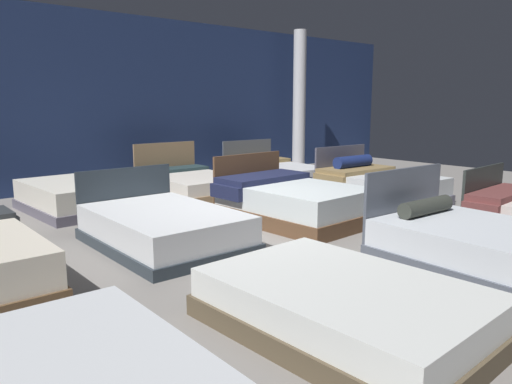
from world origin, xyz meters
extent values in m
cube|color=gray|center=(0.00, 0.00, -0.01)|extent=(18.00, 18.00, 0.02)
cube|color=navy|center=(0.00, 4.66, 1.75)|extent=(18.00, 0.06, 3.50)
cube|color=brown|center=(-1.13, -2.75, 0.08)|extent=(1.50, 2.15, 0.17)
cube|color=white|center=(-1.13, -2.75, 0.28)|extent=(1.44, 2.09, 0.23)
cube|color=#4D525F|center=(1.13, -2.77, 0.08)|extent=(1.60, 2.12, 0.15)
cube|color=silver|center=(1.13, -2.77, 0.30)|extent=(1.54, 2.06, 0.29)
cube|color=#4D525F|center=(1.17, -1.74, 0.48)|extent=(1.43, 0.10, 0.95)
cylinder|color=#31352E|center=(1.16, -2.04, 0.54)|extent=(0.83, 0.22, 0.19)
cube|color=#2A302D|center=(3.27, -1.72, 0.40)|extent=(1.36, 0.12, 0.80)
cube|color=brown|center=(3.28, -1.99, 0.43)|extent=(1.45, 0.57, 0.09)
cube|color=brown|center=(2.54, -2.04, 0.30)|extent=(0.12, 0.49, 0.19)
cube|color=#2A2E31|center=(-2.55, 0.82, 0.41)|extent=(0.05, 0.53, 0.20)
cube|color=#262F37|center=(-1.04, 0.10, 0.07)|extent=(1.44, 2.09, 0.13)
cube|color=silver|center=(-1.04, 0.10, 0.29)|extent=(1.38, 2.03, 0.31)
cube|color=#262F37|center=(-1.03, 1.14, 0.43)|extent=(1.34, 0.05, 0.85)
cube|color=brown|center=(1.07, -0.01, 0.10)|extent=(1.57, 2.15, 0.21)
cube|color=silver|center=(1.07, -0.01, 0.37)|extent=(1.51, 2.08, 0.32)
cube|color=brown|center=(1.02, 1.03, 0.46)|extent=(1.39, 0.11, 0.92)
cube|color=#1B2140|center=(1.03, 0.67, 0.57)|extent=(1.48, 0.72, 0.08)
cube|color=#1B2140|center=(0.29, 0.64, 0.43)|extent=(0.12, 0.65, 0.20)
cube|color=#1B2140|center=(1.78, 0.71, 0.43)|extent=(0.12, 0.65, 0.20)
cube|color=#51505E|center=(3.28, 0.06, 0.08)|extent=(1.49, 2.01, 0.17)
cube|color=silver|center=(3.28, 0.06, 0.32)|extent=(1.43, 1.95, 0.30)
cube|color=#51505E|center=(3.31, 1.05, 0.46)|extent=(1.34, 0.08, 0.91)
cube|color=olive|center=(3.30, 0.66, 0.50)|extent=(1.43, 0.76, 0.07)
cube|color=olive|center=(2.58, 0.68, 0.34)|extent=(0.09, 0.72, 0.26)
cube|color=olive|center=(4.02, 0.64, 0.34)|extent=(0.09, 0.72, 0.26)
cylinder|color=navy|center=(3.30, 0.74, 0.64)|extent=(0.87, 0.25, 0.22)
cube|color=#534F5E|center=(-1.05, 2.79, 0.07)|extent=(1.64, 1.98, 0.15)
cube|color=silver|center=(-1.05, 2.79, 0.31)|extent=(1.58, 1.92, 0.33)
cube|color=#8C6F4E|center=(1.12, 2.84, 0.07)|extent=(1.50, 2.05, 0.13)
cube|color=silver|center=(1.12, 2.84, 0.25)|extent=(1.44, 1.99, 0.22)
cube|color=#8C6F4E|center=(1.13, 3.86, 0.46)|extent=(1.40, 0.05, 0.92)
cube|color=#213437|center=(1.13, 3.59, 0.39)|extent=(1.47, 0.50, 0.06)
cube|color=#213437|center=(0.39, 3.60, 0.20)|extent=(0.07, 0.49, 0.31)
cube|color=#213437|center=(1.87, 3.58, 0.20)|extent=(0.07, 0.49, 0.31)
cube|color=#4D525A|center=(3.27, 2.81, 0.07)|extent=(1.57, 2.20, 0.14)
cube|color=silver|center=(3.27, 2.81, 0.26)|extent=(1.51, 2.13, 0.23)
cube|color=#4D525A|center=(3.32, 3.87, 0.43)|extent=(1.38, 0.11, 0.86)
cube|color=olive|center=(3.30, 3.50, 0.41)|extent=(1.48, 0.76, 0.08)
cube|color=olive|center=(2.56, 3.53, 0.27)|extent=(0.11, 0.69, 0.20)
cube|color=olive|center=(4.04, 3.46, 0.27)|extent=(0.11, 0.69, 0.20)
cylinder|color=silver|center=(5.06, 3.91, 1.75)|extent=(0.32, 0.32, 3.50)
camera|label=1|loc=(-3.85, -4.96, 1.71)|focal=34.09mm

